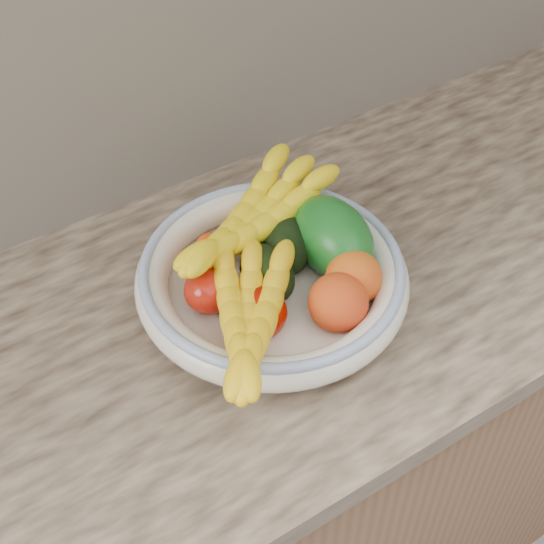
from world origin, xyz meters
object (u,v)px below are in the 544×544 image
Objects in this scene: banana_bunch_back at (252,225)px; green_mango at (332,238)px; banana_bunch_front at (249,324)px; fruit_bowl at (272,278)px.

green_mango is at bearing -61.72° from banana_bunch_back.
green_mango is at bearing -32.97° from banana_bunch_front.
banana_bunch_back reaches higher than banana_bunch_front.
fruit_bowl is at bearing -12.85° from banana_bunch_front.
fruit_bowl is 1.19× the size of banana_bunch_back.
banana_bunch_back reaches higher than fruit_bowl.
banana_bunch_front reaches higher than fruit_bowl.
banana_bunch_back is at bearing 141.69° from green_mango.
fruit_bowl is at bearing -121.45° from banana_bunch_back.
banana_bunch_front is (-0.09, -0.08, 0.03)m from fruit_bowl.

